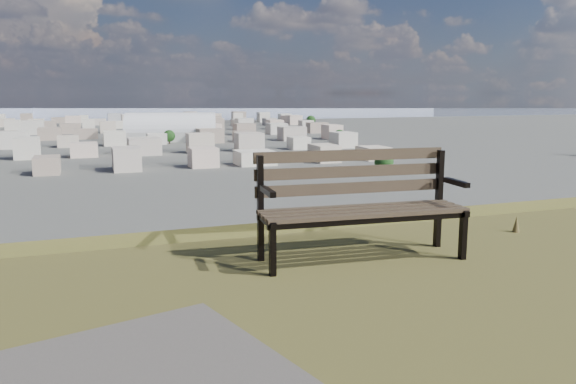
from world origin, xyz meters
name	(u,v)px	position (x,y,z in m)	size (l,w,h in m)	color
park_bench	(359,198)	(0.34, 2.94, 25.55)	(1.91, 0.74, 0.98)	#423726
arena	(171,132)	(43.74, 318.25, 4.90)	(52.80, 31.92, 20.80)	beige
city_blocks	(88,128)	(0.00, 394.44, 3.50)	(395.00, 361.00, 7.00)	beige
city_trees	(35,135)	(-26.39, 319.00, 4.83)	(406.52, 387.20, 9.98)	#322719
bay_water	(85,111)	(0.00, 900.00, 0.00)	(2400.00, 700.00, 0.12)	gray
far_hills	(55,94)	(-60.92, 1402.93, 25.47)	(2050.00, 340.00, 60.00)	#A0A8C7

